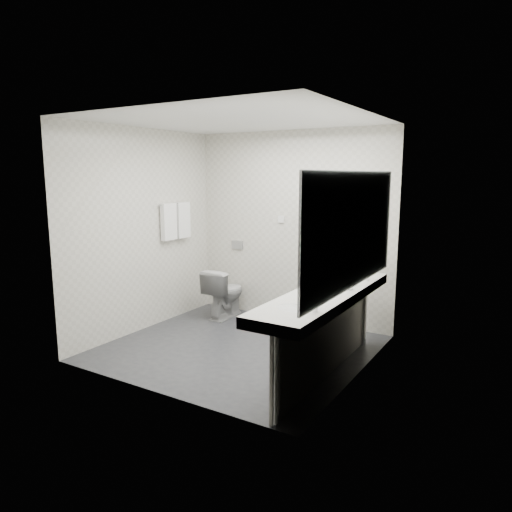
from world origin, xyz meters
The scene contains 30 objects.
floor centered at (0.00, 0.00, 0.00)m, with size 2.80×2.80×0.00m, color #2D2E33.
ceiling centered at (0.00, 0.00, 2.50)m, with size 2.80×2.80×0.00m, color silver.
wall_back centered at (0.00, 1.30, 1.25)m, with size 2.80×2.80×0.00m, color silver.
wall_front centered at (0.00, -1.30, 1.25)m, with size 2.80×2.80×0.00m, color silver.
wall_left centered at (-1.40, 0.00, 1.25)m, with size 2.60×2.60×0.00m, color silver.
wall_right centered at (1.40, 0.00, 1.25)m, with size 2.60×2.60×0.00m, color silver.
vanity_counter centered at (1.12, -0.20, 0.80)m, with size 0.55×2.20×0.10m, color white.
vanity_panel centered at (1.15, -0.20, 0.38)m, with size 0.03×2.15×0.75m, color #999791.
vanity_post_near centered at (1.18, -1.24, 0.38)m, with size 0.06×0.06×0.75m, color silver.
vanity_post_far centered at (1.18, 0.84, 0.38)m, with size 0.06×0.06×0.75m, color silver.
mirror centered at (1.39, -0.20, 1.45)m, with size 0.02×2.20×1.05m, color #B2BCC6.
basin_near centered at (1.12, -0.85, 0.83)m, with size 0.40×0.31×0.05m, color white.
basin_far centered at (1.12, 0.45, 0.83)m, with size 0.40×0.31×0.05m, color white.
faucet_near centered at (1.32, -0.85, 0.92)m, with size 0.04×0.04×0.15m, color silver.
faucet_far centered at (1.32, 0.45, 0.92)m, with size 0.04×0.04×0.15m, color silver.
soap_bottle_a centered at (1.17, -0.16, 0.90)m, with size 0.04×0.04×0.09m, color white.
glass_left centered at (1.30, -0.01, 0.90)m, with size 0.05×0.05×0.10m, color silver.
glass_right centered at (1.27, 0.17, 0.91)m, with size 0.07×0.07×0.12m, color silver.
toilet centered at (-0.81, 0.91, 0.34)m, with size 0.38×0.67×0.68m, color white.
flush_plate centered at (-0.85, 1.29, 0.95)m, with size 0.18×0.02×0.12m, color #B2B5BA.
pedal_bin centered at (0.39, 1.05, 0.13)m, with size 0.19×0.19×0.27m, color #B2B5BA.
bin_lid centered at (0.39, 1.05, 0.28)m, with size 0.19×0.19×0.01m, color #B2B5BA.
towel_rail centered at (-1.35, 0.55, 1.55)m, with size 0.02×0.02×0.62m, color silver.
towel_near centered at (-1.34, 0.41, 1.33)m, with size 0.07×0.24×0.48m, color white.
towel_far centered at (-1.34, 0.69, 1.33)m, with size 0.07×0.24×0.48m, color white.
dryer_cradle centered at (0.25, 1.27, 1.50)m, with size 0.10×0.04×0.14m, color gray.
dryer_barrel centered at (0.25, 1.20, 1.53)m, with size 0.08×0.08×0.14m, color gray.
dryer_cord centered at (0.25, 1.26, 1.25)m, with size 0.02×0.02×0.35m, color black.
switch_plate_a centered at (-0.15, 1.29, 1.35)m, with size 0.09×0.02×0.09m, color white.
switch_plate_b centered at (0.55, 1.29, 1.35)m, with size 0.09×0.02×0.09m, color white.
Camera 1 is at (2.81, -4.23, 1.95)m, focal length 33.05 mm.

